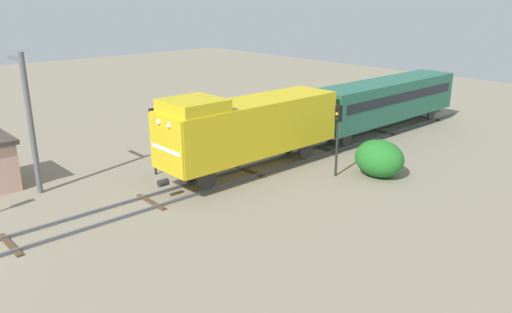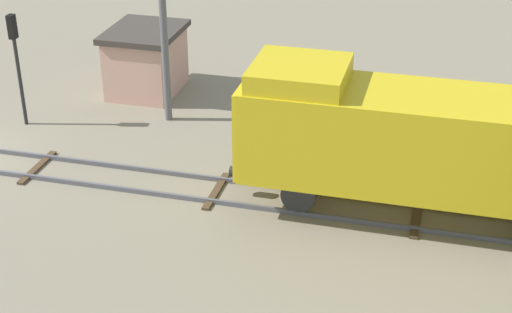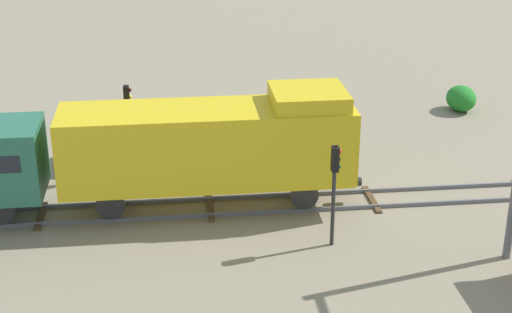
{
  "view_description": "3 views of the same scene",
  "coord_description": "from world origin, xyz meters",
  "px_view_note": "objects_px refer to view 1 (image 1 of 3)",
  "views": [
    {
      "loc": [
        20.03,
        -1.54,
        9.63
      ],
      "look_at": [
        1.48,
        15.33,
        1.52
      ],
      "focal_mm": 35.0,
      "sensor_mm": 36.0,
      "label": 1
    },
    {
      "loc": [
        21.27,
        16.64,
        13.02
      ],
      "look_at": [
        0.08,
        11.14,
        1.55
      ],
      "focal_mm": 55.0,
      "sensor_mm": 36.0,
      "label": 2
    },
    {
      "loc": [
        -27.68,
        17.66,
        13.64
      ],
      "look_at": [
        1.06,
        14.33,
        1.69
      ],
      "focal_mm": 55.0,
      "sensor_mm": 36.0,
      "label": 3
    }
  ],
  "objects_px": {
    "passenger_car_leading": "(386,98)",
    "traffic_signal_far": "(338,127)",
    "catenary_mast": "(30,120)",
    "locomotive": "(248,126)",
    "traffic_signal_mid": "(153,129)"
  },
  "relations": [
    {
      "from": "catenary_mast",
      "to": "traffic_signal_far",
      "type": "bearing_deg",
      "value": 56.61
    },
    {
      "from": "locomotive",
      "to": "catenary_mast",
      "type": "bearing_deg",
      "value": -117.22
    },
    {
      "from": "locomotive",
      "to": "catenary_mast",
      "type": "height_order",
      "value": "catenary_mast"
    },
    {
      "from": "traffic_signal_mid",
      "to": "catenary_mast",
      "type": "height_order",
      "value": "catenary_mast"
    },
    {
      "from": "passenger_car_leading",
      "to": "traffic_signal_far",
      "type": "relative_size",
      "value": 3.47
    },
    {
      "from": "passenger_car_leading",
      "to": "traffic_signal_mid",
      "type": "height_order",
      "value": "passenger_car_leading"
    },
    {
      "from": "passenger_car_leading",
      "to": "traffic_signal_far",
      "type": "height_order",
      "value": "traffic_signal_far"
    },
    {
      "from": "passenger_car_leading",
      "to": "traffic_signal_mid",
      "type": "bearing_deg",
      "value": -101.09
    },
    {
      "from": "locomotive",
      "to": "passenger_car_leading",
      "type": "height_order",
      "value": "locomotive"
    },
    {
      "from": "traffic_signal_far",
      "to": "locomotive",
      "type": "bearing_deg",
      "value": -137.51
    },
    {
      "from": "traffic_signal_far",
      "to": "catenary_mast",
      "type": "relative_size",
      "value": 0.57
    },
    {
      "from": "traffic_signal_mid",
      "to": "catenary_mast",
      "type": "bearing_deg",
      "value": -105.95
    },
    {
      "from": "traffic_signal_mid",
      "to": "catenary_mast",
      "type": "xyz_separation_m",
      "value": [
        -1.67,
        -5.84,
        1.16
      ]
    },
    {
      "from": "locomotive",
      "to": "passenger_car_leading",
      "type": "xyz_separation_m",
      "value": [
        0.0,
        13.34,
        -0.25
      ]
    },
    {
      "from": "locomotive",
      "to": "traffic_signal_far",
      "type": "bearing_deg",
      "value": 42.49
    }
  ]
}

